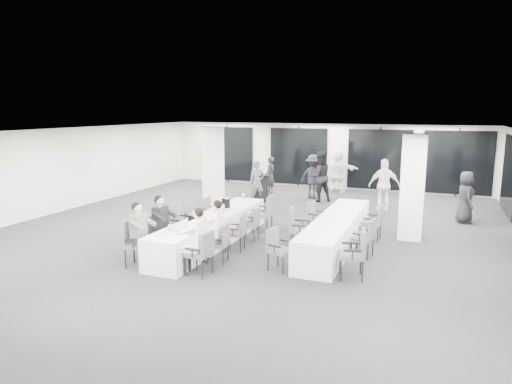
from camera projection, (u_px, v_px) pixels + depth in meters
room at (293, 180)px, 13.31m from camera, size 14.04×16.04×2.84m
column_left at (213, 166)px, 16.56m from camera, size 0.60×0.60×2.80m
column_right at (413, 187)px, 11.99m from camera, size 0.60×0.60×2.80m
banquet_table_main at (212, 230)px, 11.67m from camera, size 0.90×5.00×0.75m
banquet_table_side at (336, 232)px, 11.48m from camera, size 0.90×5.00×0.75m
cocktail_table at (260, 188)px, 17.08m from camera, size 0.73×0.73×1.01m
chair_main_left_near at (134, 240)px, 10.02m from camera, size 0.62×0.66×1.04m
chair_main_left_second at (158, 232)px, 10.84m from camera, size 0.56×0.59×0.93m
chair_main_left_mid at (178, 221)px, 11.70m from camera, size 0.56×0.62×1.04m
chair_main_left_fourth at (194, 216)px, 12.43m from camera, size 0.57×0.61×0.98m
chair_main_left_far at (210, 211)px, 13.31m from camera, size 0.48×0.53×0.88m
chair_main_right_near at (202, 250)px, 9.44m from camera, size 0.52×0.57×0.95m
chair_main_right_second at (221, 241)px, 10.25m from camera, size 0.51×0.55×0.89m
chair_main_right_mid at (238, 230)px, 11.12m from camera, size 0.53×0.56×0.91m
chair_main_right_fourth at (253, 222)px, 12.00m from camera, size 0.45×0.50×0.86m
chair_main_right_far at (265, 211)px, 12.78m from camera, size 0.55×0.61×1.04m
chair_side_left_near at (277, 246)px, 9.82m from camera, size 0.55×0.58×0.90m
chair_side_left_mid at (297, 226)px, 11.21m from camera, size 0.60×0.64×1.03m
chair_side_left_far at (315, 215)px, 12.73m from camera, size 0.54×0.56×0.88m
chair_side_right_near at (356, 251)px, 9.28m from camera, size 0.62×0.64×1.01m
chair_side_right_mid at (366, 236)px, 10.60m from camera, size 0.53×0.57×0.92m
chair_side_right_far at (375, 220)px, 11.97m from camera, size 0.50×0.56×0.96m
seated_guest_a at (141, 231)px, 9.94m from camera, size 0.50×0.38×1.44m
seated_guest_b at (163, 222)px, 10.72m from camera, size 0.50×0.38×1.44m
seated_guest_c at (195, 237)px, 9.46m from camera, size 0.50×0.38×1.44m
seated_guest_d at (214, 227)px, 10.24m from camera, size 0.50×0.38×1.44m
standing_guest_a at (257, 179)px, 16.75m from camera, size 0.81×0.75×1.77m
standing_guest_b at (319, 173)px, 16.99m from camera, size 1.20×1.13×2.13m
standing_guest_c at (313, 174)px, 17.60m from camera, size 1.37×0.96×1.92m
standing_guest_d at (384, 182)px, 15.42m from camera, size 1.33×1.01×2.01m
standing_guest_e at (466, 194)px, 13.81m from camera, size 0.71×0.96×1.79m
standing_guest_f at (337, 167)px, 18.92m from camera, size 1.95×0.83×2.08m
standing_guest_g at (270, 173)px, 18.75m from camera, size 0.79×0.78×1.69m
ice_bucket_near at (193, 220)px, 10.57m from camera, size 0.24×0.24×0.27m
ice_bucket_far at (226, 203)px, 12.53m from camera, size 0.23×0.23×0.26m
water_bottle_a at (170, 229)px, 9.95m from camera, size 0.06×0.06×0.20m
water_bottle_b at (223, 209)px, 11.83m from camera, size 0.08×0.08×0.24m
water_bottle_c at (243, 197)px, 13.58m from camera, size 0.06×0.06×0.20m
plate_a at (178, 231)px, 10.09m from camera, size 0.18×0.18×0.03m
plate_b at (179, 234)px, 9.86m from camera, size 0.22×0.22×0.03m
plate_c at (207, 219)px, 11.23m from camera, size 0.20×0.20×0.03m
wine_glass at (172, 232)px, 9.56m from camera, size 0.07×0.07×0.19m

